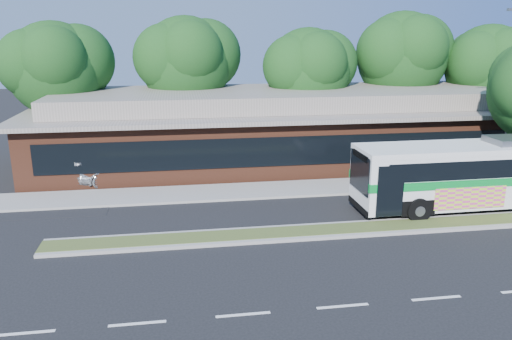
# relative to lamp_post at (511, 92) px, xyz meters

# --- Properties ---
(ground) EXTENTS (120.00, 120.00, 0.00)m
(ground) POSITION_rel_lamp_post_xyz_m (-9.56, -6.00, -4.90)
(ground) COLOR black
(ground) RESTS_ON ground
(median_strip) EXTENTS (26.00, 1.10, 0.15)m
(median_strip) POSITION_rel_lamp_post_xyz_m (-9.56, -5.40, -4.83)
(median_strip) COLOR #3E4F21
(median_strip) RESTS_ON ground
(sidewalk) EXTENTS (44.00, 2.60, 0.12)m
(sidewalk) POSITION_rel_lamp_post_xyz_m (-9.56, 0.40, -4.84)
(sidewalk) COLOR gray
(sidewalk) RESTS_ON ground
(plaza_building) EXTENTS (33.20, 11.20, 4.45)m
(plaza_building) POSITION_rel_lamp_post_xyz_m (-9.56, 6.99, -2.77)
(plaza_building) COLOR brown
(plaza_building) RESTS_ON ground
(lamp_post) EXTENTS (0.93, 0.18, 9.07)m
(lamp_post) POSITION_rel_lamp_post_xyz_m (0.00, 0.00, 0.00)
(lamp_post) COLOR slate
(lamp_post) RESTS_ON ground
(tree_bg_a) EXTENTS (6.47, 5.80, 8.63)m
(tree_bg_a) POSITION_rel_lamp_post_xyz_m (-24.15, 9.14, 0.97)
(tree_bg_a) COLOR black
(tree_bg_a) RESTS_ON ground
(tree_bg_b) EXTENTS (6.69, 6.00, 9.00)m
(tree_bg_b) POSITION_rel_lamp_post_xyz_m (-16.13, 10.14, 1.24)
(tree_bg_b) COLOR black
(tree_bg_b) RESTS_ON ground
(tree_bg_c) EXTENTS (6.24, 5.60, 8.26)m
(tree_bg_c) POSITION_rel_lamp_post_xyz_m (-8.16, 9.13, 0.69)
(tree_bg_c) COLOR black
(tree_bg_c) RESTS_ON ground
(tree_bg_d) EXTENTS (6.91, 6.20, 9.37)m
(tree_bg_d) POSITION_rel_lamp_post_xyz_m (-1.12, 10.15, 1.52)
(tree_bg_d) COLOR black
(tree_bg_d) RESTS_ON ground
(tree_bg_e) EXTENTS (6.47, 5.80, 8.50)m
(tree_bg_e) POSITION_rel_lamp_post_xyz_m (4.85, 9.14, 0.84)
(tree_bg_e) COLOR black
(tree_bg_e) RESTS_ON ground
(transit_bus) EXTENTS (11.83, 2.87, 3.31)m
(transit_bus) POSITION_rel_lamp_post_xyz_m (-3.51, -3.60, -3.06)
(transit_bus) COLOR white
(transit_bus) RESTS_ON ground
(sedan) EXTENTS (5.85, 3.55, 1.59)m
(sedan) POSITION_rel_lamp_post_xyz_m (-20.13, 3.45, -4.11)
(sedan) COLOR silver
(sedan) RESTS_ON ground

